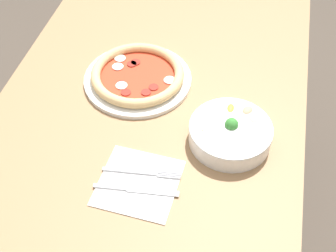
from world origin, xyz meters
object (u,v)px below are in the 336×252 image
object	(u,v)px
fork	(141,172)
pizza	(138,76)
bowl	(230,132)
knife	(132,189)

from	to	relation	value
fork	pizza	bearing A→B (deg)	100.54
bowl	knife	xyz separation A→B (m)	(0.19, -0.19, -0.02)
pizza	fork	distance (m)	0.31
pizza	bowl	distance (m)	0.31
knife	fork	bearing A→B (deg)	76.71
pizza	bowl	bearing A→B (deg)	59.87
bowl	fork	world-z (taller)	bowl
bowl	knife	world-z (taller)	bowl
bowl	pizza	bearing A→B (deg)	-120.13
fork	bowl	bearing A→B (deg)	32.34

